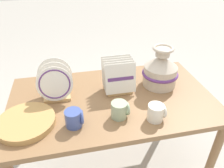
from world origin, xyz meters
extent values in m
plane|color=#B2ADA3|center=(0.00, 0.00, 0.00)|extent=(14.00, 14.00, 0.00)
cube|color=olive|center=(0.00, 0.00, 0.69)|extent=(1.37, 0.79, 0.03)
cylinder|color=olive|center=(0.63, -0.35, 0.33)|extent=(0.06, 0.06, 0.67)
cylinder|color=olive|center=(-0.63, 0.35, 0.33)|extent=(0.06, 0.06, 0.67)
cylinder|color=olive|center=(0.63, 0.35, 0.33)|extent=(0.06, 0.06, 0.67)
cylinder|color=beige|center=(0.37, 0.09, 0.78)|extent=(0.24, 0.24, 0.15)
cone|color=beige|center=(0.37, 0.09, 0.89)|extent=(0.24, 0.24, 0.08)
cylinder|color=beige|center=(0.37, 0.09, 0.96)|extent=(0.10, 0.10, 0.05)
torus|color=beige|center=(0.37, 0.09, 0.99)|extent=(0.15, 0.15, 0.02)
torus|color=#60337A|center=(0.37, 0.09, 0.80)|extent=(0.26, 0.26, 0.02)
cube|color=tan|center=(-0.36, 0.10, 0.71)|extent=(0.17, 0.15, 0.02)
cylinder|color=tan|center=(-0.42, 0.16, 0.75)|extent=(0.01, 0.01, 0.06)
cylinder|color=tan|center=(-0.30, 0.16, 0.75)|extent=(0.01, 0.01, 0.06)
cylinder|color=white|center=(-0.36, 0.03, 0.84)|extent=(0.23, 0.05, 0.22)
torus|color=#5B3375|center=(-0.36, 0.03, 0.84)|extent=(0.20, 0.05, 0.19)
cylinder|color=white|center=(-0.36, 0.10, 0.84)|extent=(0.23, 0.05, 0.22)
cylinder|color=white|center=(-0.36, 0.16, 0.84)|extent=(0.23, 0.05, 0.22)
cube|color=tan|center=(0.06, 0.09, 0.71)|extent=(0.17, 0.15, 0.02)
cylinder|color=tan|center=(0.00, 0.15, 0.75)|extent=(0.01, 0.01, 0.06)
cylinder|color=tan|center=(0.12, 0.15, 0.75)|extent=(0.01, 0.01, 0.06)
cube|color=white|center=(0.06, 0.02, 0.83)|extent=(0.21, 0.05, 0.20)
cube|color=white|center=(0.06, 0.05, 0.83)|extent=(0.21, 0.05, 0.20)
cube|color=white|center=(0.06, 0.09, 0.83)|extent=(0.21, 0.05, 0.20)
cube|color=white|center=(0.06, 0.12, 0.83)|extent=(0.21, 0.05, 0.20)
cube|color=white|center=(0.06, 0.15, 0.83)|extent=(0.21, 0.05, 0.20)
cube|color=#5B3375|center=(0.06, 0.02, 0.83)|extent=(0.18, 0.01, 0.03)
cylinder|color=tan|center=(-0.54, -0.15, 0.71)|extent=(0.33, 0.33, 0.01)
cylinder|color=tan|center=(-0.54, -0.15, 0.72)|extent=(0.33, 0.33, 0.01)
cylinder|color=tan|center=(-0.54, -0.15, 0.73)|extent=(0.33, 0.33, 0.01)
cylinder|color=tan|center=(-0.54, -0.15, 0.73)|extent=(0.33, 0.33, 0.01)
cylinder|color=#9EB28E|center=(0.00, -0.20, 0.75)|extent=(0.09, 0.09, 0.10)
torus|color=#9EB28E|center=(0.05, -0.20, 0.76)|extent=(0.02, 0.08, 0.08)
cylinder|color=#42569E|center=(-0.27, -0.21, 0.75)|extent=(0.09, 0.09, 0.10)
torus|color=#42569E|center=(-0.22, -0.21, 0.76)|extent=(0.02, 0.08, 0.08)
cylinder|color=silver|center=(0.20, -0.26, 0.75)|extent=(0.09, 0.09, 0.10)
torus|color=silver|center=(0.25, -0.26, 0.76)|extent=(0.02, 0.08, 0.08)
camera|label=1|loc=(-0.25, -1.16, 1.58)|focal=35.00mm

